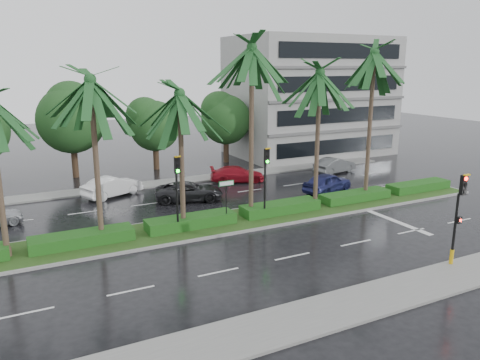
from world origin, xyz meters
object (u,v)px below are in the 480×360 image
car_white (113,186)px  car_blue (327,183)px  car_red (237,174)px  car_grey (335,165)px  car_darkgrey (189,191)px  signal_near (458,216)px  street_sign (226,191)px  signal_median_left (177,183)px

car_white → car_blue: 15.64m
car_red → car_blue: car_blue is taller
car_blue → car_grey: size_ratio=1.04×
car_red → car_darkgrey: bearing=139.7°
signal_near → car_white: signal_near is taller
street_sign → car_red: street_sign is taller
car_white → signal_median_left: bearing=165.4°
signal_median_left → car_darkgrey: signal_median_left is taller
car_red → car_blue: bearing=-124.4°
signal_median_left → car_grey: size_ratio=1.05×
street_sign → car_white: street_sign is taller
car_darkgrey → car_red: bearing=-42.2°
signal_median_left → car_darkgrey: size_ratio=0.93×
street_sign → car_red: bearing=60.1°
signal_near → car_grey: size_ratio=1.05×
signal_median_left → street_sign: (3.00, 0.18, -0.87)m
car_white → car_darkgrey: car_white is taller
signal_near → car_red: 19.44m
street_sign → car_grey: 16.75m
signal_median_left → car_darkgrey: bearing=64.5°
signal_median_left → car_blue: signal_median_left is taller
car_red → car_blue: size_ratio=1.01×
street_sign → car_grey: (14.41, 8.41, -1.44)m
signal_near → car_darkgrey: signal_near is taller
signal_median_left → car_white: signal_median_left is taller
street_sign → car_grey: street_sign is taller
signal_near → car_blue: 13.82m
car_white → car_red: size_ratio=1.00×
signal_near → car_grey: (7.41, 18.28, -1.82)m
car_white → car_red: 9.91m
street_sign → car_grey: bearing=30.3°
car_grey → car_blue: bearing=124.8°
car_darkgrey → car_red: (5.41, 3.31, -0.02)m
car_red → car_white: bearing=107.1°
signal_median_left → car_red: 12.97m
car_red → car_blue: (4.50, -5.89, 0.10)m
signal_median_left → car_grey: signal_median_left is taller
street_sign → car_darkgrey: (0.00, 6.10, -1.47)m
signal_median_left → car_white: bearing=98.7°
signal_near → car_blue: signal_near is taller
street_sign → signal_near: bearing=-54.7°
car_blue → signal_near: bearing=150.6°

